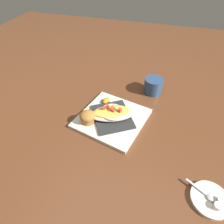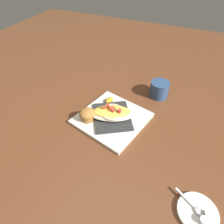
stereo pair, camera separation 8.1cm
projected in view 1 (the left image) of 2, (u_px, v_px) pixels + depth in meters
name	position (u px, v px, depth m)	size (l,w,h in m)	color
ground_plane	(112.00, 120.00, 0.84)	(2.60, 2.60, 0.00)	brown
square_plate	(112.00, 118.00, 0.84)	(0.27, 0.27, 0.02)	silver
folded_napkin	(112.00, 116.00, 0.83)	(0.15, 0.18, 0.01)	#2A2C2C
gratin_dish	(112.00, 113.00, 0.81)	(0.21, 0.16, 0.05)	beige
muffin	(88.00, 117.00, 0.79)	(0.07, 0.07, 0.05)	#A06C36
orange_garnish	(106.00, 101.00, 0.90)	(0.06, 0.06, 0.02)	#4D1855
coffee_mug	(153.00, 86.00, 0.97)	(0.10, 0.11, 0.08)	navy
creamer_saucer	(210.00, 199.00, 0.58)	(0.12, 0.12, 0.01)	white
spoon	(208.00, 196.00, 0.58)	(0.09, 0.06, 0.01)	silver
creamer_cup_0	(218.00, 206.00, 0.56)	(0.02, 0.02, 0.02)	white
creamer_cup_1	(221.00, 201.00, 0.57)	(0.02, 0.02, 0.02)	white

